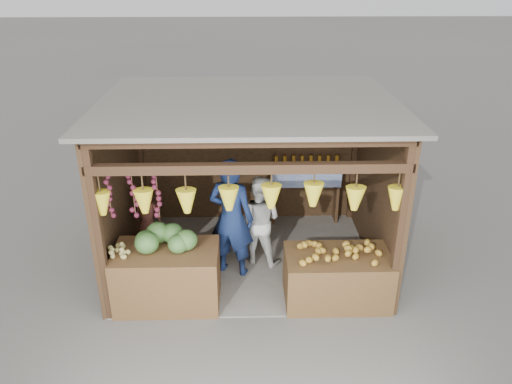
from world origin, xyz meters
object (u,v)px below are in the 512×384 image
man_standing (231,218)px  woman_standing (259,220)px  counter_right (337,277)px  vendor_seated (147,215)px  counter_left (168,276)px

man_standing → woman_standing: bearing=-125.2°
counter_right → vendor_seated: (-2.86, 1.19, 0.42)m
man_standing → woman_standing: size_ratio=1.27×
counter_left → woman_standing: 1.71m
counter_left → vendor_seated: vendor_seated is taller
vendor_seated → counter_right: bearing=177.0°
counter_left → vendor_seated: 1.32m
man_standing → woman_standing: (0.42, 0.30, -0.21)m
woman_standing → vendor_seated: size_ratio=1.58×
man_standing → vendor_seated: man_standing is taller
counter_right → man_standing: bearing=153.8°
counter_right → man_standing: size_ratio=0.77×
counter_right → vendor_seated: vendor_seated is taller
counter_left → vendor_seated: size_ratio=1.52×
counter_left → man_standing: (0.90, 0.73, 0.53)m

